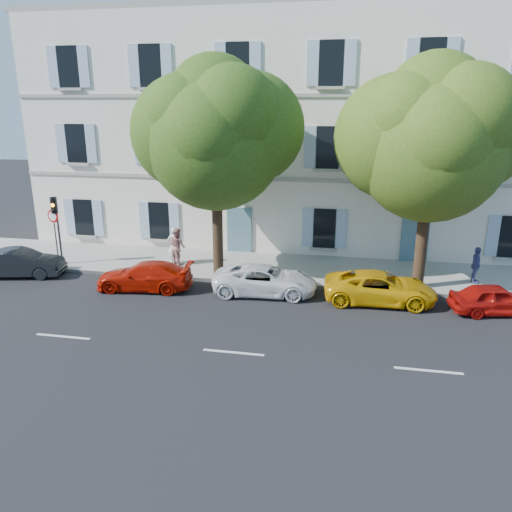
% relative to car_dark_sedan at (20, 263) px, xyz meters
% --- Properties ---
extents(ground, '(90.00, 90.00, 0.00)m').
position_rel_car_dark_sedan_xyz_m(ground, '(11.30, -1.31, -0.64)').
color(ground, black).
extents(sidewalk, '(36.00, 4.50, 0.15)m').
position_rel_car_dark_sedan_xyz_m(sidewalk, '(11.30, 3.14, -0.56)').
color(sidewalk, '#A09E96').
rests_on(sidewalk, ground).
extents(kerb, '(36.00, 0.16, 0.16)m').
position_rel_car_dark_sedan_xyz_m(kerb, '(11.30, 0.97, -0.56)').
color(kerb, '#9E998E').
rests_on(kerb, ground).
extents(building, '(28.00, 7.00, 12.00)m').
position_rel_car_dark_sedan_xyz_m(building, '(11.30, 8.89, 5.36)').
color(building, white).
rests_on(building, ground).
extents(car_dark_sedan, '(4.07, 2.17, 1.27)m').
position_rel_car_dark_sedan_xyz_m(car_dark_sedan, '(0.00, 0.00, 0.00)').
color(car_dark_sedan, black).
rests_on(car_dark_sedan, ground).
extents(car_red_coupe, '(4.22, 2.05, 1.18)m').
position_rel_car_dark_sedan_xyz_m(car_red_coupe, '(6.26, -0.47, -0.05)').
color(car_red_coupe, '#B31405').
rests_on(car_red_coupe, ground).
extents(car_white_coupe, '(4.44, 2.27, 1.20)m').
position_rel_car_dark_sedan_xyz_m(car_white_coupe, '(11.40, -0.01, -0.04)').
color(car_white_coupe, white).
rests_on(car_white_coupe, ground).
extents(car_yellow_supercar, '(4.49, 2.19, 1.23)m').
position_rel_car_dark_sedan_xyz_m(car_yellow_supercar, '(16.07, -0.06, -0.02)').
color(car_yellow_supercar, '#E3A609').
rests_on(car_yellow_supercar, ground).
extents(car_red_hatchback, '(3.53, 1.97, 1.13)m').
position_rel_car_dark_sedan_xyz_m(car_red_hatchback, '(20.31, -0.37, -0.07)').
color(car_red_hatchback, '#A90F0A').
rests_on(car_red_hatchback, ground).
extents(tree_left, '(5.95, 5.95, 9.22)m').
position_rel_car_dark_sedan_xyz_m(tree_left, '(8.91, 1.77, 5.45)').
color(tree_left, '#3A2819').
rests_on(tree_left, sidewalk).
extents(tree_right, '(5.90, 5.90, 9.09)m').
position_rel_car_dark_sedan_xyz_m(tree_right, '(17.71, 1.58, 5.34)').
color(tree_right, '#3A2819').
rests_on(tree_right, sidewalk).
extents(traffic_light, '(0.29, 0.37, 3.31)m').
position_rel_car_dark_sedan_xyz_m(traffic_light, '(1.08, 1.55, 1.91)').
color(traffic_light, '#383A3D').
rests_on(traffic_light, sidewalk).
extents(road_sign, '(0.62, 0.18, 2.70)m').
position_rel_car_dark_sedan_xyz_m(road_sign, '(0.94, 1.53, 1.46)').
color(road_sign, '#383A3D').
rests_on(road_sign, sidewalk).
extents(street_lamp, '(0.25, 1.64, 7.72)m').
position_rel_car_dark_sedan_xyz_m(street_lamp, '(17.83, 1.38, 3.89)').
color(street_lamp, '#7293BF').
rests_on(street_lamp, sidewalk).
extents(pedestrian_a, '(0.74, 0.59, 1.78)m').
position_rel_car_dark_sedan_xyz_m(pedestrian_a, '(6.43, 2.82, 0.40)').
color(pedestrian_a, silver).
rests_on(pedestrian_a, sidewalk).
extents(pedestrian_b, '(1.10, 1.06, 1.78)m').
position_rel_car_dark_sedan_xyz_m(pedestrian_b, '(6.62, 2.72, 0.40)').
color(pedestrian_b, '#AB726D').
rests_on(pedestrian_b, sidewalk).
extents(pedestrian_c, '(0.48, 0.98, 1.62)m').
position_rel_car_dark_sedan_xyz_m(pedestrian_c, '(20.20, 2.58, 0.32)').
color(pedestrian_c, '#4A4C88').
rests_on(pedestrian_c, sidewalk).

